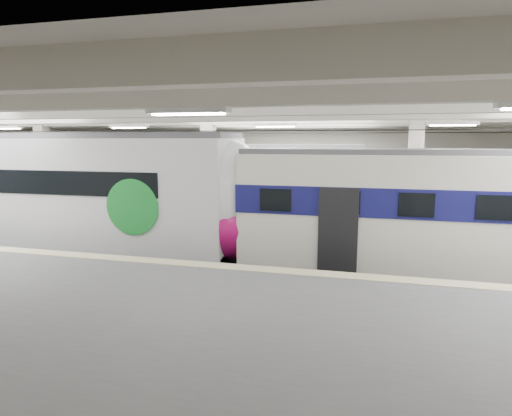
# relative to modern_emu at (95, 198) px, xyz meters

# --- Properties ---
(station_hall) EXTENTS (36.00, 24.00, 5.75)m
(station_hall) POSITION_rel_modern_emu_xyz_m (6.33, -1.74, 0.96)
(station_hall) COLOR black
(station_hall) RESTS_ON ground
(modern_emu) EXTENTS (14.54, 3.00, 4.66)m
(modern_emu) POSITION_rel_modern_emu_xyz_m (0.00, 0.00, 0.00)
(modern_emu) COLOR white
(modern_emu) RESTS_ON ground
(older_rer) EXTENTS (12.41, 2.74, 4.14)m
(older_rer) POSITION_rel_modern_emu_xyz_m (11.92, 0.00, -0.11)
(older_rer) COLOR white
(older_rer) RESTS_ON ground
(far_train) EXTENTS (13.16, 3.22, 4.21)m
(far_train) POSITION_rel_modern_emu_xyz_m (2.97, 5.50, -0.11)
(far_train) COLOR white
(far_train) RESTS_ON ground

